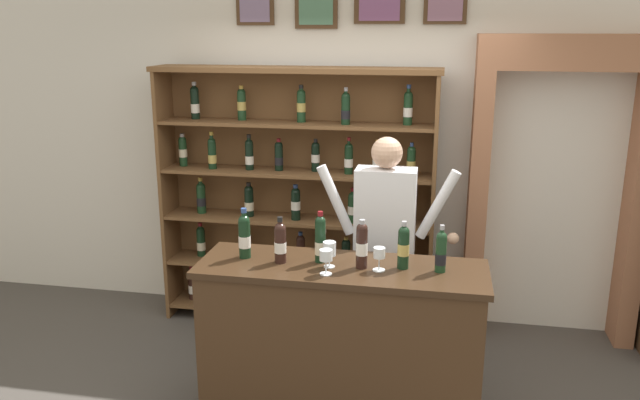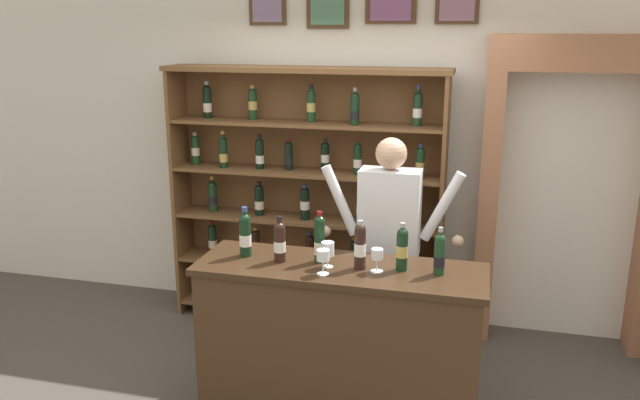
# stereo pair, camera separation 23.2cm
# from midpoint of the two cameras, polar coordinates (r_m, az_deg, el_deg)

# --- Properties ---
(back_wall) EXTENTS (12.00, 0.19, 3.02)m
(back_wall) POSITION_cam_midpoint_polar(r_m,az_deg,el_deg) (5.34, 5.65, 5.34)
(back_wall) COLOR silver
(back_wall) RESTS_ON ground
(wine_shelf) EXTENTS (2.27, 0.37, 2.12)m
(wine_shelf) POSITION_cam_midpoint_polar(r_m,az_deg,el_deg) (5.20, 0.07, 0.62)
(wine_shelf) COLOR brown
(wine_shelf) RESTS_ON ground
(archway_doorway) EXTENTS (1.32, 0.45, 2.37)m
(archway_doorway) POSITION_cam_midpoint_polar(r_m,az_deg,el_deg) (5.25, 22.59, 2.17)
(archway_doorway) COLOR #9E6647
(archway_doorway) RESTS_ON ground
(tasting_counter) EXTENTS (1.76, 0.57, 1.02)m
(tasting_counter) POSITION_cam_midpoint_polar(r_m,az_deg,el_deg) (4.09, 3.40, -12.66)
(tasting_counter) COLOR #422B19
(tasting_counter) RESTS_ON ground
(shopkeeper) EXTENTS (0.99, 0.22, 1.71)m
(shopkeeper) POSITION_cam_midpoint_polar(r_m,az_deg,el_deg) (4.42, 7.69, -2.81)
(shopkeeper) COLOR #2D3347
(shopkeeper) RESTS_ON ground
(tasting_bottle_rosso) EXTENTS (0.08, 0.08, 0.32)m
(tasting_bottle_rosso) POSITION_cam_midpoint_polar(r_m,az_deg,el_deg) (4.01, -5.05, -3.05)
(tasting_bottle_rosso) COLOR black
(tasting_bottle_rosso) RESTS_ON tasting_counter
(tasting_bottle_bianco) EXTENTS (0.07, 0.07, 0.29)m
(tasting_bottle_bianco) POSITION_cam_midpoint_polar(r_m,az_deg,el_deg) (3.90, -1.92, -3.70)
(tasting_bottle_bianco) COLOR black
(tasting_bottle_bianco) RESTS_ON tasting_counter
(tasting_bottle_super_tuscan) EXTENTS (0.07, 0.07, 0.32)m
(tasting_bottle_super_tuscan) POSITION_cam_midpoint_polar(r_m,az_deg,el_deg) (3.89, 1.67, -3.53)
(tasting_bottle_super_tuscan) COLOR black
(tasting_bottle_super_tuscan) RESTS_ON tasting_counter
(tasting_bottle_grappa) EXTENTS (0.07, 0.07, 0.30)m
(tasting_bottle_grappa) POSITION_cam_midpoint_polar(r_m,az_deg,el_deg) (3.80, 5.36, -4.06)
(tasting_bottle_grappa) COLOR black
(tasting_bottle_grappa) RESTS_ON tasting_counter
(tasting_bottle_chianti) EXTENTS (0.07, 0.07, 0.29)m
(tasting_bottle_chianti) POSITION_cam_midpoint_polar(r_m,az_deg,el_deg) (3.81, 9.09, -4.25)
(tasting_bottle_chianti) COLOR black
(tasting_bottle_chianti) RESTS_ON tasting_counter
(tasting_bottle_brunello) EXTENTS (0.07, 0.07, 0.29)m
(tasting_bottle_brunello) POSITION_cam_midpoint_polar(r_m,az_deg,el_deg) (3.79, 12.38, -4.76)
(tasting_bottle_brunello) COLOR #19381E
(tasting_bottle_brunello) RESTS_ON tasting_counter
(wine_glass_spare) EXTENTS (0.08, 0.08, 0.16)m
(wine_glass_spare) POSITION_cam_midpoint_polar(r_m,az_deg,el_deg) (3.82, 2.45, -4.47)
(wine_glass_spare) COLOR silver
(wine_glass_spare) RESTS_ON tasting_counter
(wine_glass_right) EXTENTS (0.08, 0.08, 0.15)m
(wine_glass_right) POSITION_cam_midpoint_polar(r_m,az_deg,el_deg) (3.71, 2.07, -5.12)
(wine_glass_right) COLOR silver
(wine_glass_right) RESTS_ON tasting_counter
(wine_glass_center) EXTENTS (0.07, 0.07, 0.14)m
(wine_glass_center) POSITION_cam_midpoint_polar(r_m,az_deg,el_deg) (3.77, 6.90, -4.96)
(wine_glass_center) COLOR silver
(wine_glass_center) RESTS_ON tasting_counter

